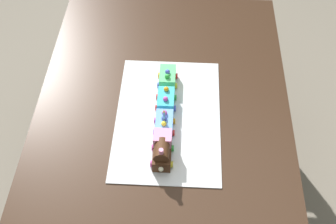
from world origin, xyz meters
TOP-DOWN VIEW (x-y plane):
  - ground_plane at (0.00, 0.00)m, footprint 8.00×8.00m
  - dining_table at (0.00, 0.00)m, footprint 1.40×1.00m
  - chair at (1.03, -0.16)m, footprint 0.44×0.44m
  - cake_board at (-0.06, -0.02)m, footprint 0.60×0.40m
  - cake_locomotive at (-0.24, -0.01)m, footprint 0.14×0.08m
  - cake_car_gondola_sky_blue at (-0.11, -0.01)m, footprint 0.10×0.08m
  - cake_car_caboose_turquoise at (0.00, -0.01)m, footprint 0.10×0.08m
  - cake_car_tanker_mint_green at (0.12, -0.01)m, footprint 0.10×0.08m
  - birthday_candle at (-0.12, -0.01)m, footprint 0.01×0.01m

SIDE VIEW (x-z plane):
  - ground_plane at x=0.00m, z-range 0.00..0.00m
  - chair at x=1.03m, z-range 0.04..0.90m
  - dining_table at x=0.00m, z-range 0.26..1.00m
  - cake_board at x=-0.06m, z-range 0.74..0.74m
  - cake_car_caboose_turquoise at x=0.00m, z-range 0.74..0.81m
  - cake_car_tanker_mint_green at x=0.12m, z-range 0.74..0.81m
  - cake_car_gondola_sky_blue at x=-0.11m, z-range 0.74..0.81m
  - cake_locomotive at x=-0.24m, z-range 0.73..0.85m
  - birthday_candle at x=-0.12m, z-range 0.81..0.86m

